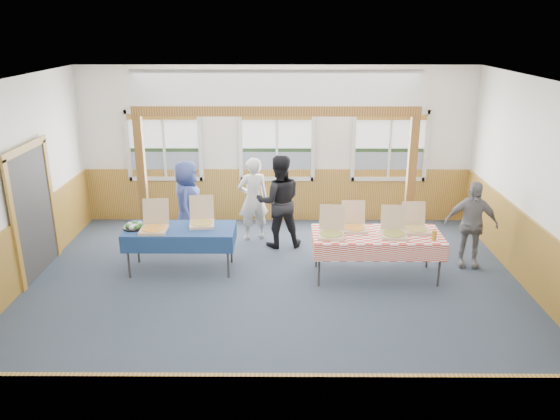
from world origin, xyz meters
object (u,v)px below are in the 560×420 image
object	(u,v)px
person_grey	(471,224)
woman_white	(253,199)
table_right	(377,237)
man_blue	(187,203)
woman_black	(279,201)
table_left	(180,231)

from	to	relation	value
person_grey	woman_white	bearing A→B (deg)	171.53
table_right	woman_white	world-z (taller)	woman_white
table_right	man_blue	distance (m)	3.61
woman_black	man_blue	world-z (taller)	woman_black
woman_black	person_grey	bearing A→B (deg)	157.84
woman_black	person_grey	xyz separation A→B (m)	(3.25, -0.87, -0.12)
table_right	person_grey	distance (m)	1.72
table_right	table_left	bearing A→B (deg)	160.33
table_right	man_blue	size ratio (longest dim) A/B	1.40
woman_black	table_right	bearing A→B (deg)	133.11
table_right	woman_black	size ratio (longest dim) A/B	1.29
woman_white	man_blue	world-z (taller)	woman_white
table_left	woman_black	size ratio (longest dim) A/B	1.10
woman_white	woman_black	bearing A→B (deg)	127.29
table_left	man_blue	size ratio (longest dim) A/B	1.19
table_left	table_right	xyz separation A→B (m)	(3.23, -0.23, 0.01)
man_blue	person_grey	world-z (taller)	man_blue
woman_black	man_blue	size ratio (longest dim) A/B	1.08
table_left	table_right	bearing A→B (deg)	-13.00
table_right	woman_white	size ratio (longest dim) A/B	1.39
table_left	man_blue	distance (m)	1.22
man_blue	person_grey	size ratio (longest dim) A/B	1.07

